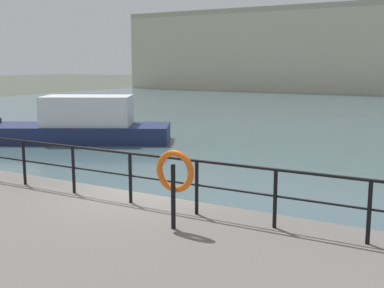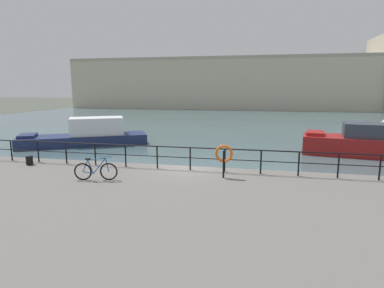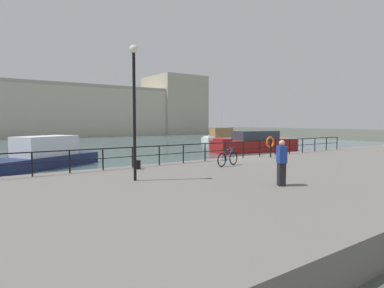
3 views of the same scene
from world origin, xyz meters
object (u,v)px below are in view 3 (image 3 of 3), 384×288
(moored_harbor_tender, at_px, (224,136))
(moored_small_launch, at_px, (255,143))
(standing_person, at_px, (282,162))
(life_ring_stand, at_px, (270,143))
(quay_lamp_post, at_px, (134,96))
(parked_bicycle, at_px, (228,159))
(mooring_bollard, at_px, (137,165))
(harbor_building, at_px, (74,110))
(moored_red_daysailer, at_px, (37,156))

(moored_harbor_tender, xyz_separation_m, moored_small_launch, (-9.48, -15.77, 0.06))
(moored_harbor_tender, xyz_separation_m, standing_person, (-26.05, -32.88, 0.92))
(moored_harbor_tender, distance_m, standing_person, 41.96)
(life_ring_stand, bearing_deg, moored_small_launch, 47.67)
(quay_lamp_post, relative_size, standing_person, 3.17)
(moored_small_launch, bearing_deg, parked_bicycle, 49.04)
(moored_small_launch, xyz_separation_m, standing_person, (-16.56, -17.10, 0.86))
(parked_bicycle, bearing_deg, quay_lamp_post, 178.67)
(mooring_bollard, relative_size, quay_lamp_post, 0.08)
(moored_harbor_tender, bearing_deg, life_ring_stand, 62.41)
(quay_lamp_post, height_order, standing_person, quay_lamp_post)
(harbor_building, relative_size, life_ring_stand, 56.24)
(life_ring_stand, bearing_deg, harbor_building, 85.48)
(quay_lamp_post, bearing_deg, moored_small_launch, 32.36)
(mooring_bollard, height_order, quay_lamp_post, quay_lamp_post)
(harbor_building, xyz_separation_m, quay_lamp_post, (-15.81, -62.99, -1.42))
(moored_harbor_tender, relative_size, mooring_bollard, 19.56)
(life_ring_stand, bearing_deg, moored_red_daysailer, 139.56)
(mooring_bollard, xyz_separation_m, life_ring_stand, (9.53, -0.25, 0.75))
(moored_small_launch, distance_m, parked_bicycle, 18.73)
(moored_harbor_tender, xyz_separation_m, life_ring_stand, (-18.94, -26.16, 1.03))
(mooring_bollard, bearing_deg, moored_harbor_tender, 42.31)
(moored_small_launch, relative_size, quay_lamp_post, 1.88)
(life_ring_stand, distance_m, standing_person, 9.79)
(moored_red_daysailer, height_order, parked_bicycle, moored_red_daysailer)
(quay_lamp_post, bearing_deg, standing_person, -46.40)
(moored_harbor_tender, distance_m, moored_small_launch, 18.41)
(mooring_bollard, bearing_deg, standing_person, -70.88)
(harbor_building, distance_m, life_ring_stand, 60.69)
(harbor_building, distance_m, parked_bicycle, 62.78)
(moored_harbor_tender, relative_size, parked_bicycle, 4.94)
(mooring_bollard, bearing_deg, quay_lamp_post, -117.90)
(moored_red_daysailer, height_order, life_ring_stand, life_ring_stand)
(harbor_building, xyz_separation_m, moored_red_daysailer, (-17.00, -49.96, -4.86))
(parked_bicycle, xyz_separation_m, quay_lamp_post, (-5.98, -1.13, 2.97))
(harbor_building, relative_size, parked_bicycle, 45.06)
(moored_red_daysailer, xyz_separation_m, parked_bicycle, (7.18, -11.89, 0.46))
(moored_harbor_tender, relative_size, quay_lamp_post, 1.61)
(parked_bicycle, bearing_deg, mooring_bollard, 146.96)
(mooring_bollard, bearing_deg, harbor_building, 76.63)
(parked_bicycle, xyz_separation_m, standing_person, (-2.06, -5.26, 0.47))
(mooring_bollard, distance_m, life_ring_stand, 9.56)
(parked_bicycle, bearing_deg, standing_person, -123.45)
(harbor_building, height_order, mooring_bollard, harbor_building)
(standing_person, bearing_deg, moored_small_launch, 79.23)
(harbor_building, bearing_deg, life_ring_stand, -94.52)
(moored_red_daysailer, xyz_separation_m, moored_small_launch, (21.69, -0.05, 0.07))
(moored_harbor_tender, relative_size, moored_small_launch, 0.86)
(moored_harbor_tender, distance_m, mooring_bollard, 38.49)
(moored_small_launch, xyz_separation_m, mooring_bollard, (-18.98, -10.13, 0.22))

